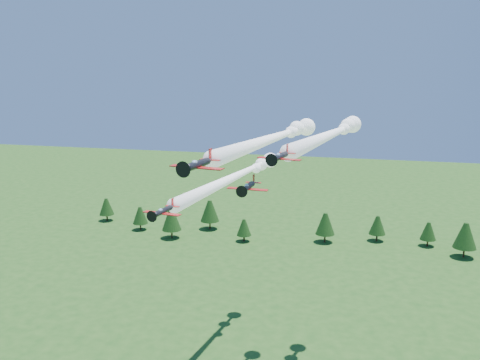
% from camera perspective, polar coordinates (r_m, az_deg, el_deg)
% --- Properties ---
extents(plane_lead, '(13.56, 53.96, 3.70)m').
position_cam_1_polar(plane_lead, '(97.75, 3.77, 4.56)').
color(plane_lead, black).
rests_on(plane_lead, ground).
extents(plane_left, '(12.62, 57.41, 3.70)m').
position_cam_1_polar(plane_left, '(115.17, -0.13, 0.56)').
color(plane_left, black).
rests_on(plane_left, ground).
extents(plane_right, '(13.36, 51.21, 3.70)m').
position_cam_1_polar(plane_right, '(102.78, 9.89, 4.91)').
color(plane_right, black).
rests_on(plane_right, ground).
extents(plane_slot, '(7.03, 7.64, 2.47)m').
position_cam_1_polar(plane_slot, '(89.43, 0.86, -0.74)').
color(plane_slot, black).
rests_on(plane_slot, ground).
extents(treeline, '(175.62, 21.82, 11.97)m').
position_cam_1_polar(treeline, '(196.04, 8.42, -4.69)').
color(treeline, '#382314').
rests_on(treeline, ground).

